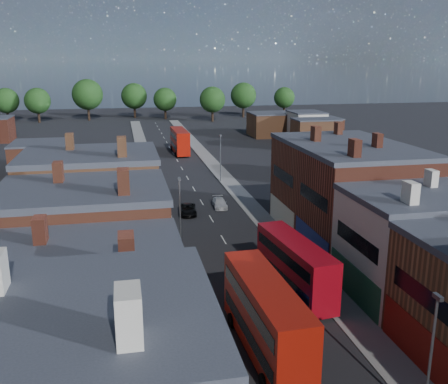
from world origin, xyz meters
name	(u,v)px	position (x,y,z in m)	size (l,w,h in m)	color
pavement_west	(156,201)	(-6.50, 50.00, 0.06)	(3.00, 200.00, 0.12)	gray
pavement_east	(242,196)	(6.50, 50.00, 0.06)	(3.00, 200.00, 0.12)	gray
terrace_west	(68,377)	(-14.00, 0.00, 5.79)	(12.00, 80.00, 11.58)	brown
lamp_post_1	(431,351)	(5.20, 0.00, 4.70)	(0.25, 0.70, 8.12)	slate
lamp_post_2	(180,208)	(-5.20, 30.00, 4.70)	(0.25, 0.70, 8.12)	slate
lamp_post_3	(220,155)	(5.20, 60.00, 4.70)	(0.25, 0.70, 8.12)	slate
bus_0	(266,316)	(-1.71, 8.79, 2.91)	(3.56, 12.59, 5.39)	#A81509
bus_1	(295,265)	(3.50, 17.42, 2.65)	(3.92, 11.62, 4.92)	#AD0917
bus_2	(180,141)	(1.51, 87.91, 2.87)	(3.29, 12.35, 5.31)	#991206
car_1	(282,306)	(1.20, 13.93, 0.69)	(1.45, 4.16, 1.37)	#141458
car_2	(188,210)	(-2.76, 42.58, 0.67)	(2.22, 4.83, 1.34)	black
car_3	(220,203)	(2.10, 44.97, 0.64)	(1.80, 4.43, 1.28)	silver
ped_3	(320,267)	(6.89, 19.86, 1.11)	(1.15, 0.53, 1.97)	#58554C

